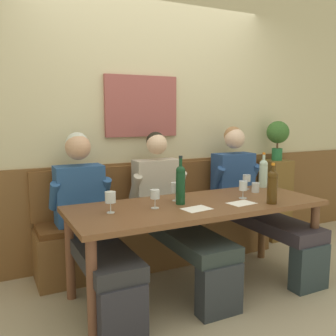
% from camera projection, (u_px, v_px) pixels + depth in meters
% --- Properties ---
extents(ground_plane, '(6.80, 6.80, 0.02)m').
position_uv_depth(ground_plane, '(206.00, 299.00, 2.95)').
color(ground_plane, tan).
rests_on(ground_plane, ground).
extents(room_wall_back, '(6.80, 0.12, 2.80)m').
position_uv_depth(room_wall_back, '(149.00, 117.00, 3.71)').
color(room_wall_back, beige).
rests_on(room_wall_back, ground).
extents(wood_wainscot_panel, '(6.80, 0.03, 0.96)m').
position_uv_depth(wood_wainscot_panel, '(152.00, 208.00, 3.79)').
color(wood_wainscot_panel, brown).
rests_on(wood_wainscot_panel, ground).
extents(wall_bench, '(2.33, 0.42, 0.94)m').
position_uv_depth(wall_bench, '(161.00, 233.00, 3.64)').
color(wall_bench, brown).
rests_on(wall_bench, ground).
extents(dining_table, '(2.03, 0.79, 0.73)m').
position_uv_depth(dining_table, '(198.00, 213.00, 2.98)').
color(dining_table, brown).
rests_on(dining_table, ground).
extents(person_left_seat, '(0.51, 1.25, 1.28)m').
position_uv_depth(person_left_seat, '(90.00, 217.00, 2.93)').
color(person_left_seat, '#2A2A33').
rests_on(person_left_seat, ground).
extents(person_right_seat, '(0.53, 1.24, 1.27)m').
position_uv_depth(person_right_seat, '(174.00, 211.00, 3.23)').
color(person_right_seat, '#2A2F35').
rests_on(person_right_seat, ground).
extents(person_center_left_seat, '(0.52, 1.24, 1.30)m').
position_uv_depth(person_center_left_seat, '(253.00, 197.00, 3.64)').
color(person_center_left_seat, '#2A373D').
rests_on(person_center_left_seat, ground).
extents(wine_bottle_amber_mid, '(0.08, 0.08, 0.32)m').
position_uv_depth(wine_bottle_amber_mid, '(272.00, 186.00, 2.93)').
color(wine_bottle_amber_mid, '#412B0D').
rests_on(wine_bottle_amber_mid, dining_table).
extents(wine_bottle_green_tall, '(0.08, 0.08, 0.34)m').
position_uv_depth(wine_bottle_green_tall, '(263.00, 172.00, 3.59)').
color(wine_bottle_green_tall, '#B1CDBA').
rests_on(wine_bottle_green_tall, dining_table).
extents(wine_bottle_clear_water, '(0.07, 0.07, 0.38)m').
position_uv_depth(wine_bottle_clear_water, '(181.00, 183.00, 2.91)').
color(wine_bottle_clear_water, '#123E20').
rests_on(wine_bottle_clear_water, dining_table).
extents(wine_glass_center_rear, '(0.08, 0.08, 0.15)m').
position_uv_depth(wine_glass_center_rear, '(176.00, 188.00, 3.03)').
color(wine_glass_center_rear, silver).
rests_on(wine_glass_center_rear, dining_table).
extents(wine_glass_mid_left, '(0.08, 0.08, 0.15)m').
position_uv_depth(wine_glass_mid_left, '(110.00, 198.00, 2.66)').
color(wine_glass_mid_left, silver).
rests_on(wine_glass_mid_left, dining_table).
extents(wine_glass_mid_right, '(0.07, 0.07, 0.14)m').
position_uv_depth(wine_glass_mid_right, '(247.00, 178.00, 3.50)').
color(wine_glass_mid_right, silver).
rests_on(wine_glass_mid_right, dining_table).
extents(wine_glass_center_front, '(0.07, 0.07, 0.14)m').
position_uv_depth(wine_glass_center_front, '(155.00, 195.00, 2.79)').
color(wine_glass_center_front, silver).
rests_on(wine_glass_center_front, dining_table).
extents(wine_glass_by_bottle, '(0.07, 0.07, 0.15)m').
position_uv_depth(wine_glass_by_bottle, '(243.00, 187.00, 3.12)').
color(wine_glass_by_bottle, silver).
rests_on(wine_glass_by_bottle, dining_table).
extents(water_tumbler_right, '(0.07, 0.07, 0.09)m').
position_uv_depth(water_tumbler_right, '(255.00, 187.00, 3.37)').
color(water_tumbler_right, silver).
rests_on(water_tumbler_right, dining_table).
extents(tasting_sheet_left_guest, '(0.23, 0.18, 0.00)m').
position_uv_depth(tasting_sheet_left_guest, '(197.00, 209.00, 2.79)').
color(tasting_sheet_left_guest, white).
rests_on(tasting_sheet_left_guest, dining_table).
extents(tasting_sheet_right_guest, '(0.23, 0.17, 0.00)m').
position_uv_depth(tasting_sheet_right_guest, '(241.00, 203.00, 2.96)').
color(tasting_sheet_right_guest, white).
rests_on(tasting_sheet_right_guest, dining_table).
extents(corner_pedestal, '(0.28, 0.28, 0.91)m').
position_uv_depth(corner_pedestal, '(275.00, 200.00, 4.29)').
color(corner_pedestal, brown).
rests_on(corner_pedestal, ground).
extents(potted_plant, '(0.25, 0.25, 0.44)m').
position_uv_depth(potted_plant, '(278.00, 135.00, 4.18)').
color(potted_plant, '#256E3C').
rests_on(potted_plant, corner_pedestal).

